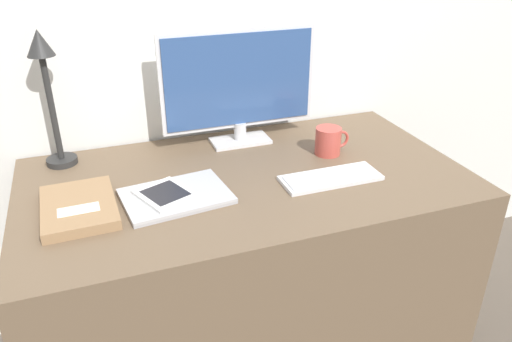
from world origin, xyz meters
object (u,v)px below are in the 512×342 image
at_px(ereader, 165,194).
at_px(keyboard, 331,178).
at_px(laptop, 176,196).
at_px(desk_lamp, 47,82).
at_px(notebook, 79,207).
at_px(coffee_mug, 329,141).
at_px(monitor, 239,85).

bearing_deg(ereader, keyboard, -5.30).
distance_m(keyboard, laptop, 0.48).
xyz_separation_m(laptop, desk_lamp, (-0.31, 0.36, 0.27)).
height_order(keyboard, ereader, ereader).
distance_m(ereader, notebook, 0.24).
relative_size(keyboard, notebook, 1.13).
xyz_separation_m(laptop, coffee_mug, (0.56, 0.13, 0.04)).
relative_size(ereader, desk_lamp, 0.45).
distance_m(monitor, ereader, 0.51).
relative_size(desk_lamp, coffee_mug, 3.54).
bearing_deg(coffee_mug, notebook, -172.36).
xyz_separation_m(monitor, laptop, (-0.30, -0.33, -0.21)).
relative_size(ereader, coffee_mug, 1.59).
bearing_deg(keyboard, notebook, 174.86).
bearing_deg(coffee_mug, keyboard, -114.69).
bearing_deg(desk_lamp, laptop, -49.40).
bearing_deg(monitor, laptop, -132.72).
bearing_deg(desk_lamp, keyboard, -27.40).
xyz_separation_m(monitor, desk_lamp, (-0.61, 0.03, 0.06)).
distance_m(laptop, coffee_mug, 0.57).
bearing_deg(notebook, ereader, -4.80).
relative_size(monitor, ereader, 2.80).
bearing_deg(keyboard, laptop, 174.26).
distance_m(monitor, laptop, 0.49).
height_order(desk_lamp, notebook, desk_lamp).
bearing_deg(desk_lamp, ereader, -52.34).
distance_m(keyboard, desk_lamp, 0.92).
bearing_deg(notebook, keyboard, -5.14).
height_order(laptop, ereader, ereader).
relative_size(keyboard, laptop, 0.98).
xyz_separation_m(ereader, coffee_mug, (0.59, 0.13, 0.03)).
bearing_deg(ereader, notebook, 175.20).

